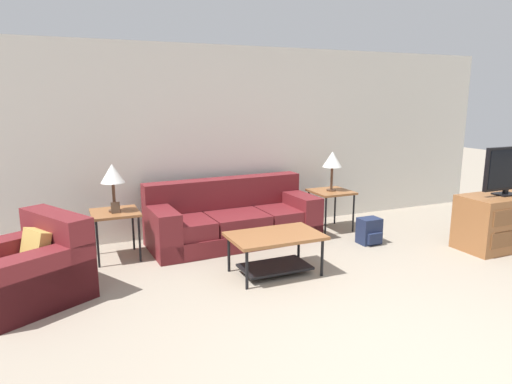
{
  "coord_description": "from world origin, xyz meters",
  "views": [
    {
      "loc": [
        -2.31,
        -2.07,
        1.92
      ],
      "look_at": [
        -0.18,
        2.78,
        0.8
      ],
      "focal_mm": 32.0,
      "sensor_mm": 36.0,
      "label": 1
    }
  ],
  "objects": [
    {
      "name": "side_table_left",
      "position": [
        -1.74,
        3.39,
        0.52
      ],
      "size": [
        0.55,
        0.55,
        0.58
      ],
      "color": "#935B33",
      "rests_on": "ground_plane"
    },
    {
      "name": "tv_console",
      "position": [
        2.85,
        1.82,
        0.35
      ],
      "size": [
        1.17,
        0.57,
        0.69
      ],
      "color": "#935B33",
      "rests_on": "ground_plane"
    },
    {
      "name": "backpack",
      "position": [
        1.39,
        2.62,
        0.17
      ],
      "size": [
        0.28,
        0.3,
        0.34
      ],
      "color": "#1E2847",
      "rests_on": "ground_plane"
    },
    {
      "name": "ground_plane",
      "position": [
        0.0,
        0.0,
        0.0
      ],
      "size": [
        24.0,
        24.0,
        0.0
      ],
      "primitive_type": "plane",
      "color": "gray"
    },
    {
      "name": "table_lamp_right",
      "position": [
        1.27,
        3.39,
        1.02
      ],
      "size": [
        0.27,
        0.27,
        0.57
      ],
      "color": "#472D1E",
      "rests_on": "side_table_right"
    },
    {
      "name": "couch",
      "position": [
        -0.24,
        3.43,
        0.3
      ],
      "size": [
        2.26,
        1.0,
        0.82
      ],
      "color": "maroon",
      "rests_on": "ground_plane"
    },
    {
      "name": "side_table_right",
      "position": [
        1.27,
        3.39,
        0.52
      ],
      "size": [
        0.55,
        0.55,
        0.58
      ],
      "color": "#935B33",
      "rests_on": "ground_plane"
    },
    {
      "name": "wall_back",
      "position": [
        0.0,
        4.02,
        1.3
      ],
      "size": [
        8.95,
        0.06,
        2.6
      ],
      "color": "silver",
      "rests_on": "ground_plane"
    },
    {
      "name": "armchair",
      "position": [
        -2.64,
        2.53,
        0.29
      ],
      "size": [
        1.28,
        1.27,
        0.8
      ],
      "color": "maroon",
      "rests_on": "ground_plane"
    },
    {
      "name": "table_lamp_left",
      "position": [
        -1.74,
        3.39,
        1.02
      ],
      "size": [
        0.27,
        0.27,
        0.57
      ],
      "color": "#472D1E",
      "rests_on": "side_table_left"
    },
    {
      "name": "television",
      "position": [
        2.85,
        1.82,
        1.02
      ],
      "size": [
        0.78,
        0.2,
        0.61
      ],
      "color": "black",
      "rests_on": "tv_console"
    },
    {
      "name": "coffee_table",
      "position": [
        -0.22,
        2.18,
        0.33
      ],
      "size": [
        1.0,
        0.64,
        0.45
      ],
      "color": "#935B33",
      "rests_on": "ground_plane"
    },
    {
      "name": "picture_frame",
      "position": [
        -1.74,
        3.31,
        0.64
      ],
      "size": [
        0.1,
        0.04,
        0.13
      ],
      "color": "#4C3828",
      "rests_on": "side_table_left"
    }
  ]
}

